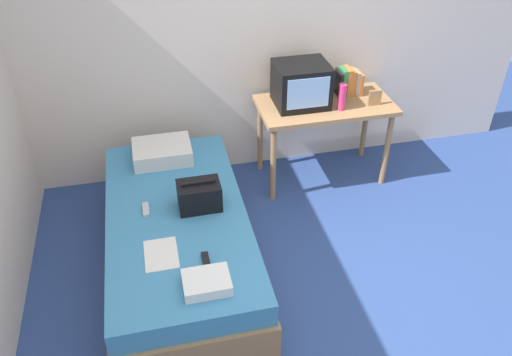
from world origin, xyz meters
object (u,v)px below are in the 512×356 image
book_row (348,82)px  tv (301,84)px  magazine (161,254)px  picture_frame (375,98)px  remote_dark (206,261)px  remote_silver (146,209)px  folded_towel (207,282)px  desk (325,113)px  water_bottle (342,97)px  bed (179,240)px  pillow (162,152)px  handbag (199,196)px

book_row → tv: bearing=-169.1°
magazine → picture_frame: bearing=30.9°
magazine → remote_dark: (0.27, -0.13, 0.01)m
magazine → remote_silver: size_ratio=2.01×
remote_dark → picture_frame: bearing=37.9°
folded_towel → desk: bearing=51.3°
water_bottle → bed: bearing=-153.4°
tv → remote_silver: 1.67m
water_bottle → remote_dark: 1.89m
desk → folded_towel: 2.06m
pillow → bed: bearing=-87.4°
magazine → remote_dark: size_ratio=1.86×
book_row → picture_frame: (0.14, -0.25, -0.04)m
remote_dark → handbag: bearing=85.8°
water_bottle → handbag: 1.51m
folded_towel → magazine: bearing=126.3°
remote_dark → folded_towel: size_ratio=0.56×
desk → book_row: bearing=27.0°
desk → tv: (-0.22, 0.04, 0.28)m
water_bottle → book_row: size_ratio=0.94×
remote_dark → bed: bearing=104.1°
handbag → tv: bearing=41.5°
bed → remote_silver: bearing=161.5°
pillow → desk: bearing=6.6°
picture_frame → folded_towel: (-1.68, -1.48, -0.28)m
remote_dark → folded_towel: 0.20m
desk → handbag: size_ratio=3.87×
tv → folded_towel: (-1.07, -1.64, -0.39)m
bed → pillow: size_ratio=4.34×
book_row → picture_frame: book_row is taller
book_row → picture_frame: bearing=-60.4°
remote_silver → handbag: bearing=-6.4°
book_row → magazine: 2.29m
picture_frame → handbag: 1.78m
remote_dark → magazine: bearing=153.6°
pillow → handbag: handbag is taller
picture_frame → pillow: bearing=-178.8°
bed → remote_dark: bearing=-75.9°
tv → remote_dark: (-1.04, -1.45, -0.42)m
handbag → magazine: (-0.31, -0.42, -0.10)m
desk → remote_silver: bearing=-153.2°
tv → magazine: size_ratio=1.52×
bed → tv: tv is taller
bed → desk: size_ratio=1.72×
desk → remote_silver: (-1.60, -0.81, -0.14)m
magazine → bed: bearing=71.2°
desk → pillow: 1.44m
magazine → remote_silver: remote_silver is taller
remote_dark → remote_silver: bearing=119.4°
magazine → remote_silver: bearing=98.4°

